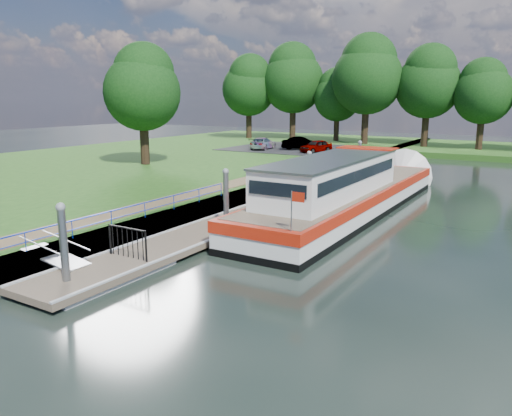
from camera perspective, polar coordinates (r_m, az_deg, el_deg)
The scene contains 16 objects.
ground at distance 17.66m, azimuth -19.43°, elevation -8.53°, with size 160.00×160.00×0.00m, color black.
riverbank at distance 40.40m, azimuth -19.43°, elevation 3.62°, with size 32.00×90.00×0.78m, color #224E16.
bank_edge at distance 30.21m, azimuth -0.39°, elevation 1.55°, with size 1.10×90.00×0.78m, color #473D2D.
footpath at distance 25.78m, azimuth -12.14°, elevation 0.29°, with size 1.60×40.00×0.05m, color brown.
carpark at distance 54.16m, azimuth 4.80°, elevation 6.81°, with size 14.00×12.00×0.06m, color black.
blue_fence at distance 21.15m, azimuth -18.20°, elevation -1.29°, with size 0.04×18.04×0.72m.
pontoon at distance 27.30m, azimuth 1.96°, elevation -0.08°, with size 2.50×30.00×0.56m.
mooring_piles at distance 27.08m, azimuth 1.98°, elevation 2.18°, with size 0.30×27.30×3.55m.
gangway at distance 19.15m, azimuth -21.96°, elevation -5.12°, with size 2.58×1.00×0.92m.
gate_panel at distance 18.68m, azimuth -14.49°, elevation -3.35°, with size 1.85×0.05×1.15m.
barge at distance 27.74m, azimuth 10.87°, elevation 1.81°, with size 4.36×21.15×4.78m.
horizon_trees at distance 60.75m, azimuth 17.82°, elevation 13.63°, with size 54.38×10.03×12.87m.
bank_tree_a at distance 41.98m, azimuth -12.82°, elevation 13.42°, with size 6.12×6.12×9.72m.
car_a at distance 50.12m, azimuth 6.88°, elevation 7.05°, with size 1.45×3.61×1.23m, color #999999.
car_b at distance 52.33m, azimuth 5.19°, elevation 7.36°, with size 1.40×4.01×1.32m, color #999999.
car_c at distance 52.86m, azimuth 0.77°, elevation 7.41°, with size 1.71×4.20×1.22m, color #999999.
Camera 1 is at (13.01, -10.25, 6.12)m, focal length 35.00 mm.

